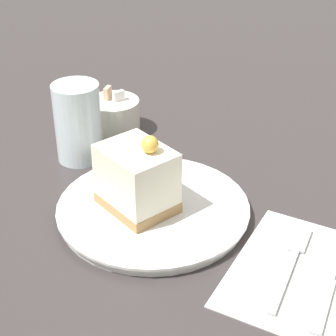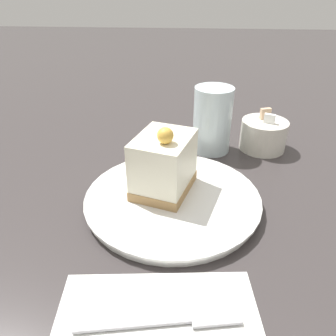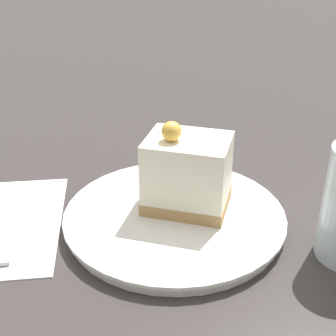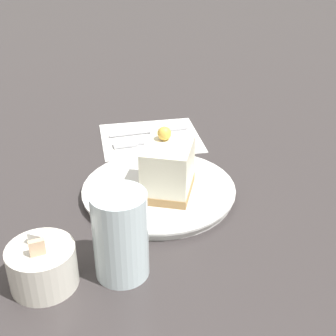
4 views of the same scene
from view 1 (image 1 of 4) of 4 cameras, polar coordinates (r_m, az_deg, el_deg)
ground_plane at (r=0.75m, az=-0.32°, el=-6.37°), size 4.00×4.00×0.00m
plate at (r=0.78m, az=-1.51°, el=-4.19°), size 0.27×0.27×0.02m
cake_slice at (r=0.75m, az=-3.17°, el=-1.07°), size 0.12×0.10×0.11m
napkin at (r=0.70m, az=14.12°, el=-10.56°), size 0.20×0.23×0.00m
fork at (r=0.72m, az=12.49°, el=-9.03°), size 0.04×0.17×0.00m
knife at (r=0.69m, az=15.90°, el=-11.77°), size 0.04×0.18×0.00m
sugar_bowl at (r=0.99m, az=-5.52°, el=5.31°), size 0.09×0.09×0.08m
drinking_glass at (r=0.90m, az=-9.13°, el=4.59°), size 0.07×0.07×0.13m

